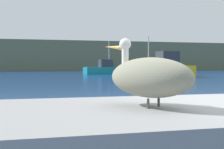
# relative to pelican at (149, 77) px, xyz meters

# --- Properties ---
(hillside_backdrop) EXTENTS (140.00, 12.58, 6.79)m
(hillside_backdrop) POSITION_rel_pelican_xyz_m (1.22, 64.25, 2.16)
(hillside_backdrop) COLOR #5B664C
(hillside_backdrop) RESTS_ON ground
(pier_dock) EXTENTS (4.00, 2.33, 0.87)m
(pier_dock) POSITION_rel_pelican_xyz_m (0.00, -0.01, -0.80)
(pier_dock) COLOR gray
(pier_dock) RESTS_ON ground
(pelican) EXTENTS (1.11, 1.35, 0.86)m
(pelican) POSITION_rel_pelican_xyz_m (0.00, 0.00, 0.00)
(pelican) COLOR gray
(pelican) RESTS_ON pier_dock
(fishing_boat_teal) EXTENTS (5.16, 2.93, 4.90)m
(fishing_boat_teal) POSITION_rel_pelican_xyz_m (6.20, 36.64, -0.45)
(fishing_boat_teal) COLOR teal
(fishing_boat_teal) RESTS_ON ground
(fishing_boat_yellow) EXTENTS (7.44, 3.47, 4.41)m
(fishing_boat_yellow) POSITION_rel_pelican_xyz_m (11.30, 25.25, -0.27)
(fishing_boat_yellow) COLOR yellow
(fishing_boat_yellow) RESTS_ON ground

